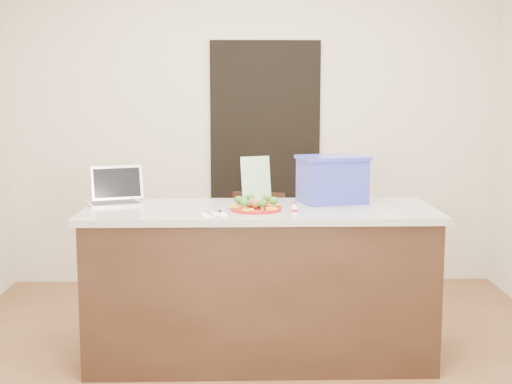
{
  "coord_description": "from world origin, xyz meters",
  "views": [
    {
      "loc": [
        -0.14,
        -3.87,
        1.62
      ],
      "look_at": [
        -0.02,
        0.2,
        1.02
      ],
      "focal_mm": 50.0,
      "sensor_mm": 36.0,
      "label": 1
    }
  ],
  "objects_px": {
    "plate": "(256,208)",
    "yogurt_bottle": "(294,209)",
    "island": "(260,283)",
    "blue_box": "(332,179)",
    "napkin": "(214,215)",
    "laptop": "(116,193)",
    "chair": "(259,245)"
  },
  "relations": [
    {
      "from": "island",
      "to": "plate",
      "type": "distance_m",
      "value": 0.48
    },
    {
      "from": "island",
      "to": "chair",
      "type": "relative_size",
      "value": 2.39
    },
    {
      "from": "island",
      "to": "chair",
      "type": "xyz_separation_m",
      "value": [
        0.02,
        0.91,
        0.03
      ]
    },
    {
      "from": "napkin",
      "to": "chair",
      "type": "bearing_deg",
      "value": 75.99
    },
    {
      "from": "island",
      "to": "yogurt_bottle",
      "type": "bearing_deg",
      "value": -48.82
    },
    {
      "from": "plate",
      "to": "blue_box",
      "type": "height_order",
      "value": "blue_box"
    },
    {
      "from": "napkin",
      "to": "laptop",
      "type": "height_order",
      "value": "laptop"
    },
    {
      "from": "plate",
      "to": "chair",
      "type": "relative_size",
      "value": 0.35
    },
    {
      "from": "laptop",
      "to": "chair",
      "type": "xyz_separation_m",
      "value": [
        0.9,
        0.71,
        -0.49
      ]
    },
    {
      "from": "yogurt_bottle",
      "to": "chair",
      "type": "relative_size",
      "value": 0.08
    },
    {
      "from": "plate",
      "to": "yogurt_bottle",
      "type": "distance_m",
      "value": 0.25
    },
    {
      "from": "laptop",
      "to": "chair",
      "type": "relative_size",
      "value": 0.43
    },
    {
      "from": "napkin",
      "to": "yogurt_bottle",
      "type": "xyz_separation_m",
      "value": [
        0.45,
        0.02,
        0.02
      ]
    },
    {
      "from": "chair",
      "to": "island",
      "type": "bearing_deg",
      "value": -79.08
    },
    {
      "from": "laptop",
      "to": "napkin",
      "type": "bearing_deg",
      "value": -54.48
    },
    {
      "from": "napkin",
      "to": "laptop",
      "type": "distance_m",
      "value": 0.75
    },
    {
      "from": "island",
      "to": "napkin",
      "type": "xyz_separation_m",
      "value": [
        -0.26,
        -0.23,
        0.46
      ]
    },
    {
      "from": "island",
      "to": "yogurt_bottle",
      "type": "height_order",
      "value": "yogurt_bottle"
    },
    {
      "from": "blue_box",
      "to": "chair",
      "type": "xyz_separation_m",
      "value": [
        -0.43,
        0.73,
        -0.57
      ]
    },
    {
      "from": "napkin",
      "to": "blue_box",
      "type": "bearing_deg",
      "value": 30.32
    },
    {
      "from": "blue_box",
      "to": "napkin",
      "type": "bearing_deg",
      "value": -165.02
    },
    {
      "from": "island",
      "to": "plate",
      "type": "bearing_deg",
      "value": -106.77
    },
    {
      "from": "napkin",
      "to": "chair",
      "type": "relative_size",
      "value": 0.16
    },
    {
      "from": "napkin",
      "to": "plate",
      "type": "bearing_deg",
      "value": 32.25
    },
    {
      "from": "yogurt_bottle",
      "to": "laptop",
      "type": "distance_m",
      "value": 1.14
    },
    {
      "from": "chair",
      "to": "napkin",
      "type": "bearing_deg",
      "value": -91.59
    },
    {
      "from": "island",
      "to": "plate",
      "type": "height_order",
      "value": "plate"
    },
    {
      "from": "island",
      "to": "blue_box",
      "type": "xyz_separation_m",
      "value": [
        0.45,
        0.18,
        0.6
      ]
    },
    {
      "from": "yogurt_bottle",
      "to": "island",
      "type": "bearing_deg",
      "value": 131.18
    },
    {
      "from": "blue_box",
      "to": "yogurt_bottle",
      "type": "bearing_deg",
      "value": -138.9
    },
    {
      "from": "laptop",
      "to": "plate",
      "type": "bearing_deg",
      "value": -37.71
    },
    {
      "from": "napkin",
      "to": "yogurt_bottle",
      "type": "relative_size",
      "value": 2.05
    }
  ]
}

